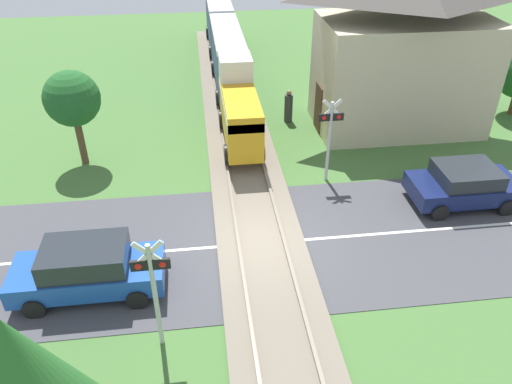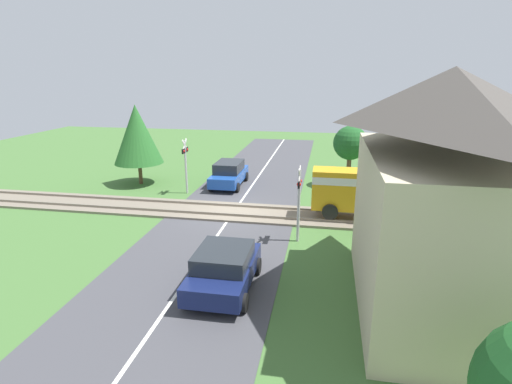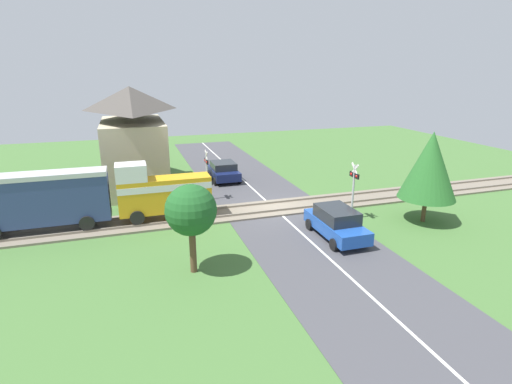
# 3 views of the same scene
# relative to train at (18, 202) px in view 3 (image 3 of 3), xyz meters

# --- Properties ---
(ground_plane) EXTENTS (60.00, 60.00, 0.00)m
(ground_plane) POSITION_rel_train_xyz_m (0.00, -13.71, -1.89)
(ground_plane) COLOR #426B33
(road_surface) EXTENTS (48.00, 6.40, 0.02)m
(road_surface) POSITION_rel_train_xyz_m (0.00, -13.71, -1.88)
(road_surface) COLOR #424247
(road_surface) RESTS_ON ground_plane
(track_bed) EXTENTS (2.80, 48.00, 0.24)m
(track_bed) POSITION_rel_train_xyz_m (0.00, -13.71, -1.82)
(track_bed) COLOR #756B5B
(track_bed) RESTS_ON ground_plane
(train) EXTENTS (1.58, 19.12, 3.18)m
(train) POSITION_rel_train_xyz_m (0.00, 0.00, 0.00)
(train) COLOR gold
(train) RESTS_ON track_bed
(car_near_crossing) EXTENTS (4.15, 1.86, 1.57)m
(car_near_crossing) POSITION_rel_train_xyz_m (-5.02, -15.15, -1.08)
(car_near_crossing) COLOR #1E4CA8
(car_near_crossing) RESTS_ON ground_plane
(car_far_side) EXTENTS (3.72, 2.04, 1.44)m
(car_far_side) POSITION_rel_train_xyz_m (7.38, -12.27, -1.13)
(car_far_side) COLOR #141E4C
(car_far_side) RESTS_ON ground_plane
(crossing_signal_west_approach) EXTENTS (0.90, 0.18, 3.29)m
(crossing_signal_west_approach) POSITION_rel_train_xyz_m (-3.00, -17.26, 0.21)
(crossing_signal_west_approach) COLOR #B7B7B7
(crossing_signal_west_approach) RESTS_ON ground_plane
(crossing_signal_east_approach) EXTENTS (0.90, 0.18, 3.29)m
(crossing_signal_east_approach) POSITION_rel_train_xyz_m (3.00, -10.15, 0.21)
(crossing_signal_east_approach) COLOR #B7B7B7
(crossing_signal_east_approach) RESTS_ON ground_plane
(station_building) EXTENTS (7.75, 4.41, 7.12)m
(station_building) POSITION_rel_train_xyz_m (7.23, -5.88, 1.59)
(station_building) COLOR #C6B793
(station_building) RESTS_ON ground_plane
(pedestrian_by_station) EXTENTS (0.38, 0.38, 1.54)m
(pedestrian_by_station) POSITION_rel_train_xyz_m (2.48, -4.88, -1.19)
(pedestrian_by_station) COLOR #333338
(pedestrian_by_station) RESTS_ON ground_plane
(tree_by_station) EXTENTS (2.56, 2.56, 3.44)m
(tree_by_station) POSITION_rel_train_xyz_m (13.31, -5.41, 0.26)
(tree_by_station) COLOR brown
(tree_by_station) RESTS_ON ground_plane
(tree_roadside_hedge) EXTENTS (2.12, 2.12, 3.83)m
(tree_roadside_hedge) POSITION_rel_train_xyz_m (-6.36, -7.68, 0.85)
(tree_roadside_hedge) COLOR brown
(tree_roadside_hedge) RESTS_ON ground_plane
(tree_beyond_track) EXTENTS (3.08, 3.08, 5.08)m
(tree_beyond_track) POSITION_rel_train_xyz_m (-4.51, -20.95, 1.34)
(tree_beyond_track) COLOR brown
(tree_beyond_track) RESTS_ON ground_plane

